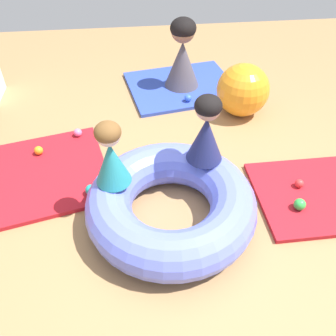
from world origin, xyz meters
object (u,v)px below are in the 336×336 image
child_in_navy (206,130)px  child_in_teal (111,154)px  exercise_ball_large (243,90)px  play_ball_pink (78,133)px  play_ball_teal (91,190)px  play_ball_blue (188,98)px  inflatable_cushion (171,204)px  play_ball_orange (39,150)px  adult_seated (182,54)px  play_ball_green (300,204)px  play_ball_red (299,184)px

child_in_navy → child_in_teal: 0.73m
exercise_ball_large → play_ball_pink: bearing=-170.3°
play_ball_teal → exercise_ball_large: size_ratio=0.17×
child_in_teal → play_ball_pink: bearing=-56.7°
play_ball_blue → inflatable_cushion: bearing=-103.2°
play_ball_pink → play_ball_blue: 1.29m
child_in_navy → child_in_teal: (-0.71, -0.18, -0.02)m
play_ball_orange → exercise_ball_large: bearing=14.6°
child_in_navy → child_in_teal: child_in_navy is taller
exercise_ball_large → play_ball_blue: bearing=157.1°
child_in_teal → adult_seated: size_ratio=0.64×
play_ball_pink → play_ball_green: size_ratio=0.85×
exercise_ball_large → play_ball_green: bearing=-86.5°
play_ball_teal → play_ball_orange: 0.77m
child_in_teal → play_ball_green: (1.42, -0.16, -0.51)m
inflatable_cushion → adult_seated: adult_seated is taller
inflatable_cushion → play_ball_green: 1.02m
adult_seated → play_ball_blue: (0.02, -0.38, -0.35)m
play_ball_red → play_ball_blue: 1.62m
play_ball_blue → play_ball_pink: bearing=-156.2°
inflatable_cushion → child_in_teal: 0.60m
exercise_ball_large → play_ball_red: bearing=-81.5°
play_ball_teal → play_ball_green: size_ratio=0.97×
adult_seated → exercise_ball_large: (0.56, -0.61, -0.15)m
play_ball_orange → play_ball_blue: play_ball_orange is taller
play_ball_green → play_ball_orange: 2.34m
child_in_teal → play_ball_pink: child_in_teal is taller
exercise_ball_large → play_ball_teal: bearing=-144.3°
play_ball_orange → exercise_ball_large: (2.06, 0.54, 0.20)m
inflatable_cushion → exercise_ball_large: (0.93, 1.42, 0.10)m
child_in_teal → play_ball_orange: child_in_teal is taller
play_ball_blue → exercise_ball_large: size_ratio=0.15×
play_ball_blue → play_ball_red: bearing=-63.6°
adult_seated → play_ball_teal: adult_seated is taller
play_ball_pink → play_ball_orange: 0.42m
inflatable_cushion → exercise_ball_large: bearing=56.9°
adult_seated → play_ball_red: bearing=128.3°
inflatable_cushion → exercise_ball_large: size_ratio=2.33×
child_in_teal → play_ball_red: (1.52, 0.07, -0.52)m
adult_seated → play_ball_blue: adult_seated is taller
play_ball_teal → exercise_ball_large: (1.55, 1.11, 0.19)m
play_ball_blue → exercise_ball_large: bearing=-22.9°
child_in_teal → play_ball_orange: (-0.72, 0.76, -0.51)m
play_ball_green → adult_seated: bearing=107.4°
child_in_navy → play_ball_green: bearing=108.4°
adult_seated → play_ball_green: bearing=123.7°
play_ball_teal → play_ball_blue: (1.01, 1.34, -0.01)m
play_ball_teal → play_ball_green: (1.64, -0.34, 0.00)m
play_ball_green → inflatable_cushion: bearing=177.8°
play_ball_teal → play_ball_green: 1.67m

